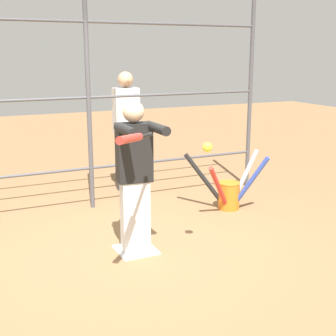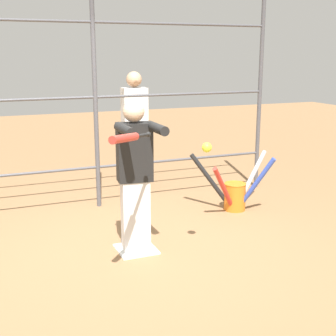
{
  "view_description": "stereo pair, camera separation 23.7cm",
  "coord_description": "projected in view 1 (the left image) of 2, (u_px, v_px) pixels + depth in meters",
  "views": [
    {
      "loc": [
        1.64,
        4.3,
        2.03
      ],
      "look_at": [
        -0.29,
        0.18,
        0.91
      ],
      "focal_mm": 50.0,
      "sensor_mm": 36.0,
      "label": 1
    },
    {
      "loc": [
        1.43,
        4.39,
        2.03
      ],
      "look_at": [
        -0.29,
        0.18,
        0.91
      ],
      "focal_mm": 50.0,
      "sensor_mm": 36.0,
      "label": 2
    }
  ],
  "objects": [
    {
      "name": "home_plate",
      "position": [
        136.0,
        250.0,
        4.94
      ],
      "size": [
        0.4,
        0.4,
        0.02
      ],
      "color": "white",
      "rests_on": "ground"
    },
    {
      "name": "ground_plane",
      "position": [
        136.0,
        251.0,
        4.94
      ],
      "size": [
        24.0,
        24.0,
        0.0
      ],
      "primitive_type": "plane",
      "color": "olive"
    },
    {
      "name": "baseball_bat_swinging",
      "position": [
        133.0,
        138.0,
        3.8
      ],
      "size": [
        0.56,
        0.65,
        0.14
      ],
      "color": "black"
    },
    {
      "name": "softball_in_flight",
      "position": [
        207.0,
        147.0,
        4.5
      ],
      "size": [
        0.1,
        0.1,
        0.1
      ],
      "color": "yellow"
    },
    {
      "name": "bystander_behind_fence",
      "position": [
        126.0,
        130.0,
        6.95
      ],
      "size": [
        0.37,
        0.23,
        1.77
      ],
      "color": "#3F3F47",
      "rests_on": "ground"
    },
    {
      "name": "fence_backstop",
      "position": [
        88.0,
        97.0,
        5.99
      ],
      "size": [
        5.06,
        0.06,
        2.96
      ],
      "color": "#4C4C51",
      "rests_on": "ground"
    },
    {
      "name": "bat_bucket",
      "position": [
        229.0,
        191.0,
        6.22
      ],
      "size": [
        1.16,
        0.76,
        0.76
      ],
      "color": "orange",
      "rests_on": "ground"
    },
    {
      "name": "batter",
      "position": [
        135.0,
        173.0,
        4.72
      ],
      "size": [
        0.4,
        0.56,
        1.58
      ],
      "color": "silver",
      "rests_on": "ground"
    }
  ]
}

